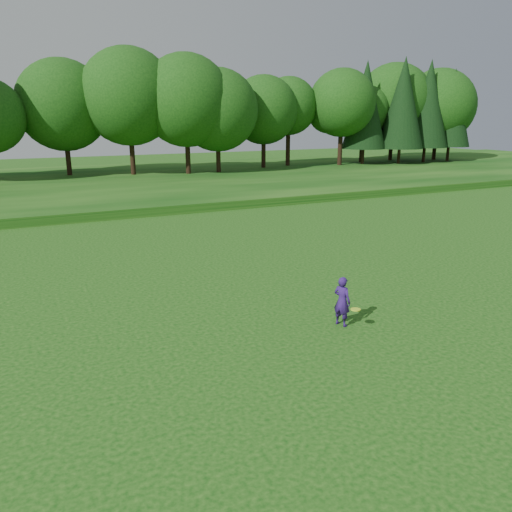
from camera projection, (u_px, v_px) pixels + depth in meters
name	position (u px, v px, depth m)	size (l,w,h in m)	color
ground	(289.00, 334.00, 14.71)	(140.00, 140.00, 0.00)	#0C3F0C
berm	(103.00, 184.00, 44.20)	(130.00, 30.00, 0.60)	#0C3F0C
walking_path	(138.00, 215.00, 32.10)	(130.00, 1.60, 0.04)	gray
treeline	(89.00, 93.00, 45.55)	(104.00, 7.00, 15.00)	#12400E
woman	(342.00, 301.00, 15.11)	(0.57, 0.98, 1.56)	navy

